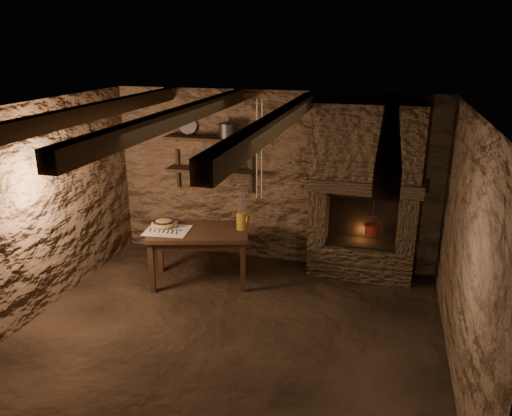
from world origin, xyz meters
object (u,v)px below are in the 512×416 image
(wooden_bowl, at_px, (164,224))
(iron_stockpot, at_px, (228,131))
(stoneware_jug, at_px, (242,213))
(red_pot, at_px, (372,229))
(work_table, at_px, (200,254))

(wooden_bowl, relative_size, iron_stockpot, 1.40)
(stoneware_jug, relative_size, wooden_bowl, 1.56)
(red_pot, bearing_deg, work_table, -162.67)
(stoneware_jug, distance_m, iron_stockpot, 1.16)
(stoneware_jug, relative_size, iron_stockpot, 2.18)
(work_table, bearing_deg, stoneware_jug, 3.62)
(wooden_bowl, relative_size, red_pot, 0.61)
(work_table, distance_m, wooden_bowl, 0.61)
(work_table, bearing_deg, wooden_bowl, 164.31)
(iron_stockpot, height_order, red_pot, iron_stockpot)
(wooden_bowl, xyz_separation_m, red_pot, (2.62, 0.66, -0.06))
(wooden_bowl, height_order, red_pot, red_pot)
(work_table, distance_m, stoneware_jug, 0.79)
(work_table, xyz_separation_m, iron_stockpot, (0.16, 0.79, 1.47))
(work_table, xyz_separation_m, red_pot, (2.13, 0.67, 0.31))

